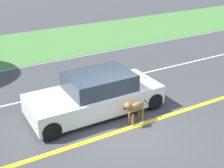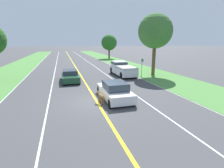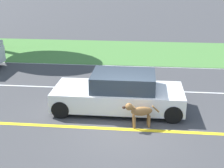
{
  "view_description": "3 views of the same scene",
  "coord_description": "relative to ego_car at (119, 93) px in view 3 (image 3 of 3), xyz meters",
  "views": [
    {
      "loc": [
        -7.05,
        4.55,
        5.44
      ],
      "look_at": [
        1.53,
        -0.37,
        0.88
      ],
      "focal_mm": 50.0,
      "sensor_mm": 36.0,
      "label": 1
    },
    {
      "loc": [
        -2.36,
        -12.4,
        4.36
      ],
      "look_at": [
        1.37,
        0.57,
        1.15
      ],
      "focal_mm": 28.0,
      "sensor_mm": 36.0,
      "label": 2
    },
    {
      "loc": [
        -8.81,
        -0.51,
        4.76
      ],
      "look_at": [
        1.02,
        0.5,
        1.15
      ],
      "focal_mm": 50.0,
      "sensor_mm": 36.0,
      "label": 3
    }
  ],
  "objects": [
    {
      "name": "lane_dash_same_dir",
      "position": [
        2.0,
        -0.28,
        -0.64
      ],
      "size": [
        0.1,
        160.0,
        0.01
      ],
      "primitive_type": "cube",
      "color": "white",
      "rests_on": "ground"
    },
    {
      "name": "lane_edge_line_right",
      "position": [
        5.5,
        -0.28,
        -0.64
      ],
      "size": [
        0.14,
        160.0,
        0.01
      ],
      "primitive_type": "cube",
      "color": "white",
      "rests_on": "ground"
    },
    {
      "name": "centre_divider_line",
      "position": [
        -1.5,
        -0.28,
        -0.64
      ],
      "size": [
        0.18,
        160.0,
        0.01
      ],
      "primitive_type": "cube",
      "color": "yellow",
      "rests_on": "ground"
    },
    {
      "name": "ground_plane",
      "position": [
        -1.5,
        -0.28,
        -0.64
      ],
      "size": [
        400.0,
        400.0,
        0.0
      ],
      "primitive_type": "plane",
      "color": "#424244"
    },
    {
      "name": "dog",
      "position": [
        -1.3,
        -0.72,
        -0.09
      ],
      "size": [
        0.44,
        1.19,
        0.88
      ],
      "rotation": [
        0.0,
        0.0,
        0.25
      ],
      "color": "olive",
      "rests_on": "ground"
    },
    {
      "name": "ego_car",
      "position": [
        0.0,
        0.0,
        0.0
      ],
      "size": [
        1.94,
        4.58,
        1.39
      ],
      "color": "white",
      "rests_on": "ground"
    },
    {
      "name": "grass_verge_right",
      "position": [
        8.5,
        -0.28,
        -0.63
      ],
      "size": [
        6.0,
        160.0,
        0.03
      ],
      "primitive_type": "cube",
      "color": "#4C843D",
      "rests_on": "ground"
    }
  ]
}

